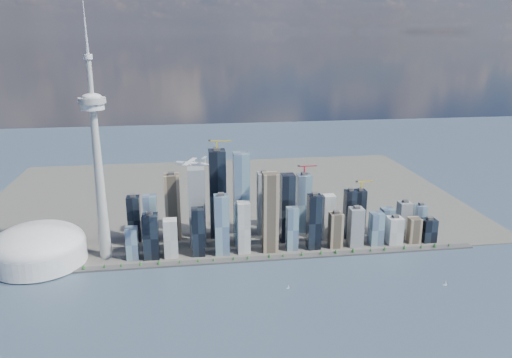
{
  "coord_description": "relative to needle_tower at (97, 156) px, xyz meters",
  "views": [
    {
      "loc": [
        -110.46,
        -760.13,
        490.64
      ],
      "look_at": [
        35.21,
        260.0,
        186.35
      ],
      "focal_mm": 35.0,
      "sensor_mm": 36.0,
      "label": 1
    }
  ],
  "objects": [
    {
      "name": "land",
      "position": [
        300.0,
        390.0,
        -234.34
      ],
      "size": [
        1400.0,
        900.0,
        3.0
      ],
      "primitive_type": "cube",
      "color": "#4C4C47",
      "rests_on": "ground"
    },
    {
      "name": "needle_tower",
      "position": [
        0.0,
        0.0,
        0.0
      ],
      "size": [
        56.0,
        56.0,
        550.5
      ],
      "color": "#A3A29E",
      "rests_on": "land"
    },
    {
      "name": "skyscraper_cluster",
      "position": [
        359.62,
        26.82,
        -160.23
      ],
      "size": [
        736.0,
        142.0,
        244.6
      ],
      "color": "black",
      "rests_on": "land"
    },
    {
      "name": "airplane",
      "position": [
        197.61,
        -114.57,
        7.67
      ],
      "size": [
        68.92,
        61.72,
        17.4
      ],
      "rotation": [
        0.0,
        0.0,
        -0.36
      ],
      "color": "silver",
      "rests_on": "ground"
    },
    {
      "name": "sailboat_west",
      "position": [
        379.23,
        -197.73,
        -233.24
      ],
      "size": [
        5.81,
        1.59,
        8.1
      ],
      "rotation": [
        0.0,
        0.0,
        -0.01
      ],
      "color": "white",
      "rests_on": "ground"
    },
    {
      "name": "ground",
      "position": [
        300.0,
        -310.0,
        -235.84
      ],
      "size": [
        4000.0,
        4000.0,
        0.0
      ],
      "primitive_type": "plane",
      "color": "#324058",
      "rests_on": "ground"
    },
    {
      "name": "seawall",
      "position": [
        300.0,
        -60.0,
        -233.84
      ],
      "size": [
        1100.0,
        22.0,
        4.0
      ],
      "primitive_type": "cube",
      "color": "#383838",
      "rests_on": "ground"
    },
    {
      "name": "sailboat_east",
      "position": [
        695.72,
        -229.6,
        -232.37
      ],
      "size": [
        7.68,
        4.24,
        10.8
      ],
      "rotation": [
        0.0,
        0.0,
        -0.35
      ],
      "color": "white",
      "rests_on": "ground"
    },
    {
      "name": "shoreline_trees",
      "position": [
        300.0,
        -60.0,
        -227.06
      ],
      "size": [
        960.53,
        7.2,
        8.8
      ],
      "color": "#3F2D1E",
      "rests_on": "seawall"
    },
    {
      "name": "dome_stadium",
      "position": [
        -140.0,
        -10.0,
        -196.4
      ],
      "size": [
        200.0,
        200.0,
        86.0
      ],
      "color": "silver",
      "rests_on": "land"
    }
  ]
}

